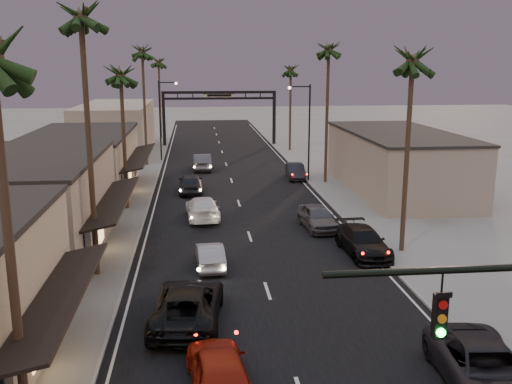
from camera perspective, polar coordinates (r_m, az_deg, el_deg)
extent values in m
plane|color=slate|center=(48.24, -2.01, -0.28)|extent=(200.00, 200.00, 0.00)
cube|color=black|center=(53.11, -2.40, 0.94)|extent=(14.00, 120.00, 0.02)
cube|color=slate|center=(60.18, -11.92, 2.13)|extent=(5.00, 92.00, 0.12)
cube|color=slate|center=(61.23, 6.07, 2.51)|extent=(5.00, 92.00, 0.12)
cube|color=gray|center=(35.21, -21.87, -1.52)|extent=(8.00, 14.00, 5.50)
cube|color=tan|center=(50.52, -17.09, 2.65)|extent=(8.00, 16.00, 5.00)
cube|color=gray|center=(72.95, -13.79, 6.19)|extent=(8.00, 20.00, 6.00)
cube|color=gray|center=(50.68, 13.98, 2.87)|extent=(8.00, 18.00, 5.00)
cube|color=black|center=(13.16, 17.89, -11.75)|extent=(0.28, 0.22, 1.00)
cube|color=black|center=(77.34, -9.19, 7.12)|extent=(0.40, 0.40, 7.00)
cube|color=black|center=(77.98, 1.82, 7.32)|extent=(0.40, 0.40, 7.00)
cube|color=black|center=(77.04, -3.70, 9.92)|extent=(15.20, 0.35, 0.35)
cube|color=black|center=(77.09, -3.69, 9.33)|extent=(15.20, 0.30, 0.30)
cube|color=beige|center=(77.04, -3.70, 9.62)|extent=(4.20, 0.12, 1.00)
cylinder|color=black|center=(53.32, 5.34, 5.84)|extent=(0.16, 0.16, 9.00)
cylinder|color=black|center=(52.79, 4.35, 10.47)|extent=(2.00, 0.12, 0.12)
sphere|color=#FFD899|center=(52.64, 3.37, 10.37)|extent=(0.30, 0.30, 0.30)
cylinder|color=black|center=(65.30, -9.57, 6.98)|extent=(0.16, 0.16, 9.00)
cylinder|color=black|center=(64.97, -8.81, 10.78)|extent=(2.00, 0.12, 0.12)
sphere|color=#FFD899|center=(64.94, -8.00, 10.72)|extent=(0.30, 0.30, 0.30)
cylinder|color=#38281C|center=(17.56, -23.34, -6.13)|extent=(0.28, 0.28, 11.00)
cylinder|color=#38281C|center=(29.67, -16.30, 3.77)|extent=(0.28, 0.28, 13.00)
sphere|color=black|center=(29.48, -17.20, 17.53)|extent=(3.20, 3.20, 3.20)
cylinder|color=#38281C|center=(43.60, -13.05, 4.69)|extent=(0.28, 0.28, 10.00)
sphere|color=black|center=(43.20, -13.43, 12.06)|extent=(3.20, 3.20, 3.20)
cylinder|color=#38281C|center=(62.29, -11.07, 8.03)|extent=(0.28, 0.28, 12.00)
sphere|color=black|center=(62.12, -11.34, 14.11)|extent=(3.20, 3.20, 3.20)
cylinder|color=#38281C|center=(33.54, 14.84, 3.11)|extent=(0.28, 0.28, 11.00)
sphere|color=black|center=(33.12, 15.45, 13.57)|extent=(3.20, 3.20, 3.20)
cylinder|color=#38281C|center=(52.49, 7.10, 7.33)|extent=(0.28, 0.28, 12.00)
sphere|color=black|center=(52.29, 7.30, 14.55)|extent=(3.20, 3.20, 3.20)
cylinder|color=#38281C|center=(72.12, 3.45, 8.06)|extent=(0.28, 0.28, 10.00)
sphere|color=black|center=(71.88, 3.51, 12.51)|extent=(3.20, 3.20, 3.20)
cylinder|color=#38281C|center=(85.19, -9.58, 8.96)|extent=(0.28, 0.28, 11.00)
sphere|color=black|center=(85.03, -9.74, 13.07)|extent=(3.20, 3.20, 3.20)
imported|color=maroon|center=(19.99, -3.72, -17.42)|extent=(2.41, 5.05, 1.67)
imported|color=black|center=(24.89, -6.84, -11.09)|extent=(3.42, 6.35, 1.69)
imported|color=#939398|center=(31.29, -4.61, -6.33)|extent=(1.63, 4.10, 1.33)
imported|color=white|center=(40.89, -5.37, -1.58)|extent=(2.54, 5.55, 1.57)
imported|color=black|center=(49.14, -6.56, 0.90)|extent=(2.06, 4.98, 1.69)
imported|color=#49494E|center=(59.67, -5.41, 3.02)|extent=(1.92, 5.14, 1.68)
imported|color=black|center=(21.53, 21.94, -16.06)|extent=(3.24, 6.15, 1.65)
imported|color=black|center=(33.70, 10.66, -4.90)|extent=(2.46, 5.47, 1.56)
imported|color=#4A4A4F|center=(38.43, 6.15, -2.51)|extent=(2.29, 4.86, 1.60)
imported|color=black|center=(55.00, 3.96, 2.11)|extent=(1.83, 4.59, 1.48)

